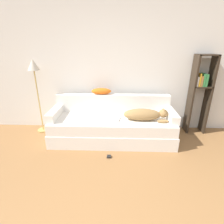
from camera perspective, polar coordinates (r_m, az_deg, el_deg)
The scene contains 11 objects.
wall_back at distance 3.59m, azimuth -1.09°, elevation 15.26°, with size 7.14×0.06×2.70m.
couch at distance 3.34m, azimuth 0.06°, elevation -5.49°, with size 2.28×0.83×0.45m.
couch_backrest at distance 3.50m, azimuth 0.26°, elevation 2.99°, with size 2.24×0.15×0.35m.
couch_arm_left at distance 3.41m, azimuth -18.10°, elevation -0.37°, with size 0.15×0.64×0.15m.
couch_arm_right at distance 3.35m, azimuth 18.59°, elevation -0.86°, with size 0.15×0.64×0.15m.
dog at distance 3.16m, azimuth 10.61°, elevation -0.81°, with size 0.78×0.29×0.22m.
laptop at distance 3.17m, azimuth -0.57°, elevation -2.28°, with size 0.37×0.29×0.02m.
throw_pillow at distance 3.47m, azimuth -3.50°, elevation 6.80°, with size 0.39×0.15×0.12m.
bookshelf at distance 3.84m, azimuth 26.86°, elevation 6.34°, with size 0.37×0.26×1.56m.
floor_lamp at distance 3.70m, azimuth -23.93°, elevation 10.97°, with size 0.23×0.23×1.48m.
power_adapter at distance 2.95m, azimuth -1.01°, elevation -14.33°, with size 0.07×0.07×0.03m.
Camera 1 is at (0.20, -0.86, 1.74)m, focal length 28.00 mm.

